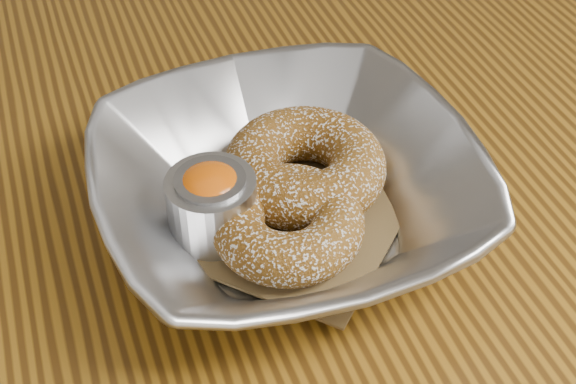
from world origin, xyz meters
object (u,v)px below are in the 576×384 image
object	(u,v)px
serving_bowl	(288,191)
donut_front	(288,223)
donut_back	(305,166)
table	(276,323)
ramekin	(212,202)

from	to	relation	value
serving_bowl	donut_front	distance (m)	0.03
serving_bowl	donut_back	world-z (taller)	serving_bowl
table	ramekin	distance (m)	0.14
donut_front	table	bearing A→B (deg)	96.27
donut_back	donut_front	xyz separation A→B (m)	(-0.03, -0.05, -0.00)
donut_back	serving_bowl	bearing A→B (deg)	-133.47
donut_front	ramekin	size ratio (longest dim) A/B	1.68
ramekin	table	bearing A→B (deg)	-10.94
ramekin	donut_front	bearing A→B (deg)	-34.03
table	donut_front	xyz separation A→B (m)	(0.00, -0.02, 0.13)
table	donut_back	size ratio (longest dim) A/B	10.74
table	serving_bowl	bearing A→B (deg)	21.27
serving_bowl	ramekin	size ratio (longest dim) A/B	4.29
donut_front	serving_bowl	bearing A→B (deg)	69.66
donut_front	ramekin	world-z (taller)	ramekin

